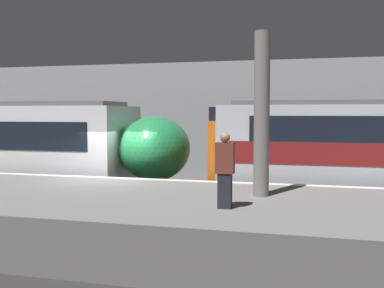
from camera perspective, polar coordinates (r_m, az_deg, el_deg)
ground_plane at (r=14.29m, az=-10.53°, el=-8.67°), size 120.00×120.00×0.00m
platform at (r=11.87m, az=-16.06°, el=-8.55°), size 40.00×5.31×1.15m
station_rear_barrier at (r=19.71m, az=-3.02°, el=2.60°), size 50.00×0.15×5.28m
support_pillar_near at (r=10.71m, az=8.84°, el=3.74°), size 0.37×0.37×3.88m
person_waiting at (r=9.28m, az=4.21°, el=-3.16°), size 0.38×0.24×1.57m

